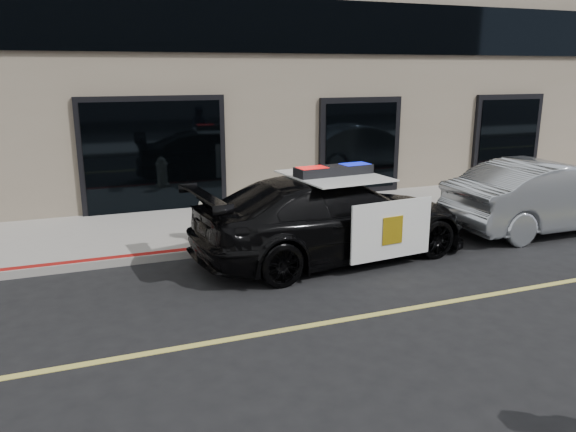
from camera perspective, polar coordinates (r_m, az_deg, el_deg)
name	(u,v)px	position (r m, az deg, el deg)	size (l,w,h in m)	color
ground	(304,327)	(7.94, 1.66, -11.19)	(120.00, 120.00, 0.00)	black
sidewalk_n	(214,226)	(12.63, -7.49, -1.03)	(60.00, 3.50, 0.15)	gray
police_car	(333,217)	(10.54, 4.60, -0.08)	(3.26, 5.81, 1.76)	black
silver_sedan	(550,196)	(13.56, 25.11, 1.86)	(4.75, 1.67, 1.56)	#979CA2
fire_hydrant	(206,220)	(11.24, -8.35, -0.44)	(0.40, 0.56, 0.88)	#EEE6CF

